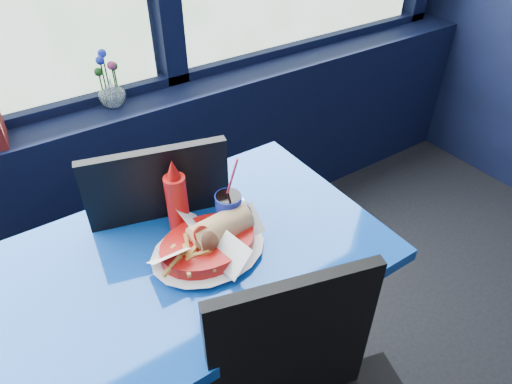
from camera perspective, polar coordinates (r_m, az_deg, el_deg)
name	(u,v)px	position (r m, az deg, el deg)	size (l,w,h in m)	color
window_sill	(26,221)	(2.15, -26.81, -3.26)	(5.00, 0.26, 0.80)	black
near_table	(179,303)	(1.43, -9.66, -13.51)	(1.20, 0.70, 0.75)	black
chair_near_back	(146,238)	(1.65, -13.59, -5.66)	(0.55, 0.55, 0.99)	black
flower_vase	(111,90)	(1.97, -17.69, 12.11)	(0.15, 0.15, 0.23)	silver
food_basket	(210,242)	(1.28, -5.81, -6.28)	(0.35, 0.35, 0.11)	#B10F0B
ketchup_bottle	(177,199)	(1.33, -9.88, -0.81)	(0.06, 0.06, 0.24)	#B10F0B
soda_cup	(229,212)	(1.33, -3.41, -2.47)	(0.08, 0.08, 0.26)	navy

